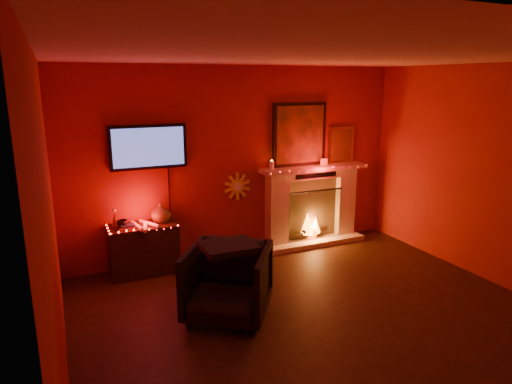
# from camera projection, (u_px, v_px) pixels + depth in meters

# --- Properties ---
(room) EXTENTS (5.00, 5.00, 5.00)m
(room) POSITION_uv_depth(u_px,v_px,m) (339.00, 204.00, 4.33)
(room) COLOR black
(room) RESTS_ON ground
(floor) EXTENTS (5.00, 5.00, 0.00)m
(floor) POSITION_uv_depth(u_px,v_px,m) (333.00, 331.00, 4.65)
(floor) COLOR black
(floor) RESTS_ON ground
(fireplace) EXTENTS (1.72, 0.40, 2.18)m
(fireplace) POSITION_uv_depth(u_px,v_px,m) (311.00, 198.00, 7.05)
(fireplace) COLOR beige
(fireplace) RESTS_ON floor
(tv) EXTENTS (1.00, 0.07, 1.24)m
(tv) POSITION_uv_depth(u_px,v_px,m) (148.00, 147.00, 5.92)
(tv) COLOR black
(tv) RESTS_ON room
(sunburst_clock) EXTENTS (0.40, 0.03, 0.40)m
(sunburst_clock) POSITION_uv_depth(u_px,v_px,m) (237.00, 186.00, 6.59)
(sunburst_clock) COLOR yellow
(sunburst_clock) RESTS_ON room
(console_table) EXTENTS (0.87, 0.57, 0.93)m
(console_table) POSITION_uv_depth(u_px,v_px,m) (144.00, 246.00, 5.99)
(console_table) COLOR black
(console_table) RESTS_ON floor
(armchair) EXTENTS (1.19, 1.19, 0.79)m
(armchair) POSITION_uv_depth(u_px,v_px,m) (228.00, 283.00, 4.85)
(armchair) COLOR black
(armchair) RESTS_ON floor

